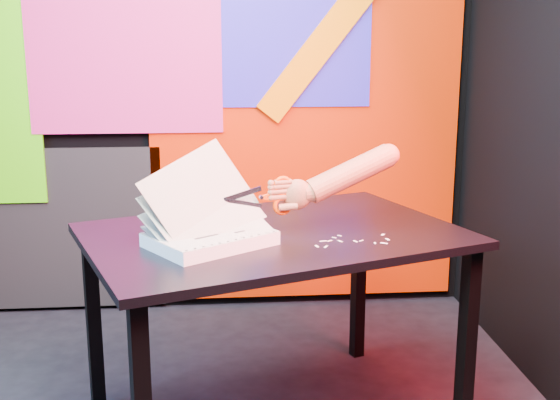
{
  "coord_description": "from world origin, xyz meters",
  "views": [
    {
      "loc": [
        0.22,
        -2.11,
        1.42
      ],
      "look_at": [
        0.42,
        0.25,
        0.87
      ],
      "focal_mm": 45.0,
      "sensor_mm": 36.0,
      "label": 1
    }
  ],
  "objects": [
    {
      "name": "work_table",
      "position": [
        0.4,
        0.27,
        0.67
      ],
      "size": [
        1.5,
        1.25,
        0.75
      ],
      "rotation": [
        0.0,
        0.0,
        0.35
      ],
      "color": "black",
      "rests_on": "ground"
    },
    {
      "name": "printout_stack",
      "position": [
        0.17,
        0.12,
        0.78
      ],
      "size": [
        0.47,
        0.44,
        0.35
      ],
      "rotation": [
        0.0,
        0.0,
        0.6
      ],
      "color": "silver",
      "rests_on": "work_table"
    },
    {
      "name": "paper_clippings",
      "position": [
        0.65,
        0.13,
        0.75
      ],
      "size": [
        0.26,
        0.15,
        0.0
      ],
      "color": "silver",
      "rests_on": "work_table"
    },
    {
      "name": "backdrop",
      "position": [
        0.06,
        1.46,
        0.96
      ],
      "size": [
        2.88,
        0.05,
        2.08
      ],
      "color": "red",
      "rests_on": "ground"
    },
    {
      "name": "room",
      "position": [
        0.0,
        0.0,
        1.35
      ],
      "size": [
        3.01,
        3.01,
        2.71
      ],
      "color": "black",
      "rests_on": "ground"
    },
    {
      "name": "scissors",
      "position": [
        0.41,
        0.24,
        0.89
      ],
      "size": [
        0.24,
        0.07,
        0.14
      ],
      "rotation": [
        0.0,
        0.0,
        0.26
      ],
      "color": "#AAAFC2",
      "rests_on": "printout_stack"
    },
    {
      "name": "hand_forearm",
      "position": [
        0.64,
        0.31,
        0.94
      ],
      "size": [
        0.48,
        0.17,
        0.22
      ],
      "rotation": [
        0.0,
        0.0,
        0.26
      ],
      "color": "#B0683B",
      "rests_on": "work_table"
    }
  ]
}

